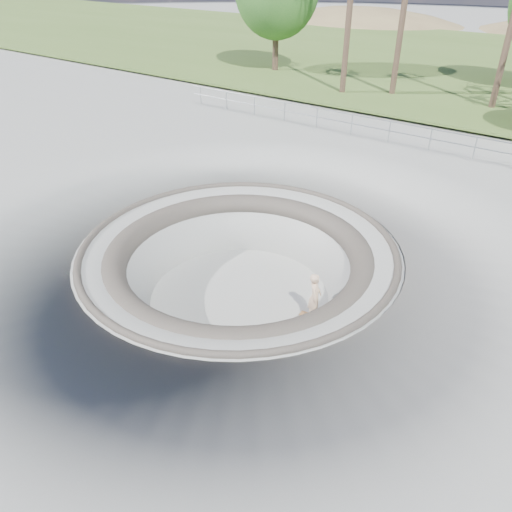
# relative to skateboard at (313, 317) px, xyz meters

# --- Properties ---
(ground) EXTENTS (180.00, 180.00, 0.00)m
(ground) POSITION_rel_skateboard_xyz_m (-2.70, -0.32, 1.83)
(ground) COLOR gray
(ground) RESTS_ON ground
(skate_bowl) EXTENTS (14.00, 14.00, 4.10)m
(skate_bowl) POSITION_rel_skateboard_xyz_m (-2.70, -0.32, -0.00)
(skate_bowl) COLOR gray
(skate_bowl) RESTS_ON ground
(grass_strip) EXTENTS (180.00, 36.00, 0.12)m
(grass_strip) POSITION_rel_skateboard_xyz_m (-2.70, 33.68, 2.05)
(grass_strip) COLOR #425B24
(grass_strip) RESTS_ON ground
(safety_railing) EXTENTS (25.00, 0.06, 1.03)m
(safety_railing) POSITION_rel_skateboard_xyz_m (-2.70, 11.68, 2.52)
(safety_railing) COLOR gray
(safety_railing) RESTS_ON ground
(skateboard) EXTENTS (0.93, 0.33, 0.09)m
(skateboard) POSITION_rel_skateboard_xyz_m (0.00, 0.00, 0.00)
(skateboard) COLOR olive
(skateboard) RESTS_ON ground
(skater) EXTENTS (0.60, 0.70, 1.63)m
(skater) POSITION_rel_skateboard_xyz_m (-0.00, 0.00, 0.83)
(skater) COLOR #D7AE8B
(skater) RESTS_ON skateboard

